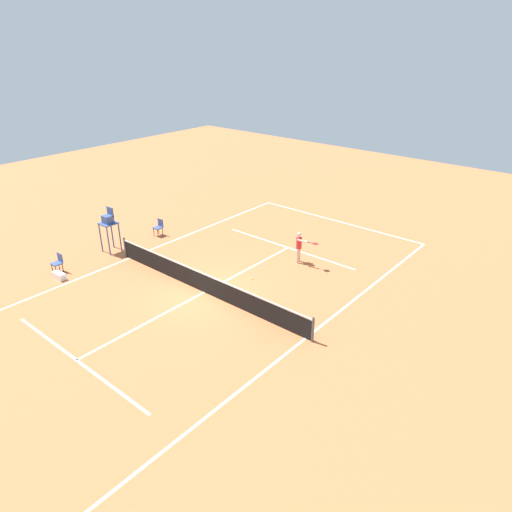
# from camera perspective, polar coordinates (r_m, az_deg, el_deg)

# --- Properties ---
(ground_plane) EXTENTS (60.00, 60.00, 0.00)m
(ground_plane) POSITION_cam_1_polar(r_m,az_deg,el_deg) (21.08, -6.32, -4.40)
(ground_plane) COLOR #C66B3D
(court_lines) EXTENTS (11.04, 23.00, 0.01)m
(court_lines) POSITION_cam_1_polar(r_m,az_deg,el_deg) (21.08, -6.32, -4.40)
(court_lines) COLOR white
(court_lines) RESTS_ON ground
(tennis_net) EXTENTS (11.64, 0.10, 1.07)m
(tennis_net) POSITION_cam_1_polar(r_m,az_deg,el_deg) (20.84, -6.38, -3.22)
(tennis_net) COLOR #4C4C51
(tennis_net) RESTS_ON ground
(player_serving) EXTENTS (1.29, 0.45, 1.63)m
(player_serving) POSITION_cam_1_polar(r_m,az_deg,el_deg) (23.32, 5.36, 1.38)
(player_serving) COLOR beige
(player_serving) RESTS_ON ground
(tennis_ball) EXTENTS (0.07, 0.07, 0.07)m
(tennis_ball) POSITION_cam_1_polar(r_m,az_deg,el_deg) (21.97, -0.45, -2.81)
(tennis_ball) COLOR #CCE033
(tennis_ball) RESTS_ON ground
(umpire_chair) EXTENTS (0.80, 0.80, 2.41)m
(umpire_chair) POSITION_cam_1_polar(r_m,az_deg,el_deg) (25.42, -17.54, 3.89)
(umpire_chair) COLOR #38518C
(umpire_chair) RESTS_ON ground
(courtside_chair_near) EXTENTS (0.44, 0.46, 0.95)m
(courtside_chair_near) POSITION_cam_1_polar(r_m,az_deg,el_deg) (24.38, -23.01, -0.68)
(courtside_chair_near) COLOR #262626
(courtside_chair_near) RESTS_ON ground
(courtside_chair_mid) EXTENTS (0.44, 0.46, 0.95)m
(courtside_chair_mid) POSITION_cam_1_polar(r_m,az_deg,el_deg) (27.21, -11.76, 3.54)
(courtside_chair_mid) COLOR #262626
(courtside_chair_mid) RESTS_ON ground
(equipment_bag) EXTENTS (0.76, 0.32, 0.30)m
(equipment_bag) POSITION_cam_1_polar(r_m,az_deg,el_deg) (23.90, -22.86, -2.21)
(equipment_bag) COLOR white
(equipment_bag) RESTS_ON ground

